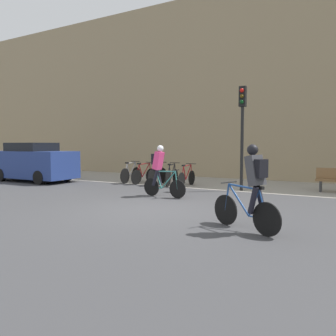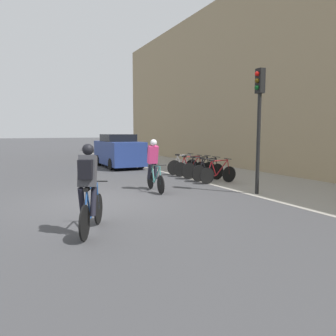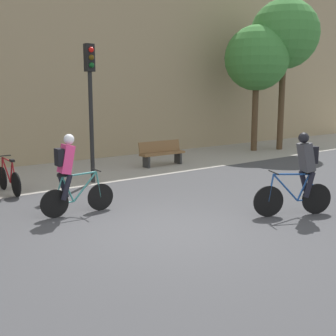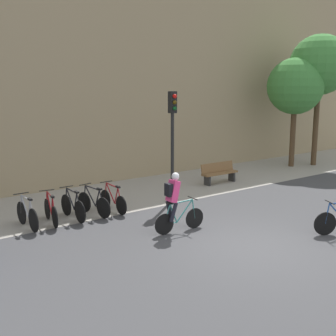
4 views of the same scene
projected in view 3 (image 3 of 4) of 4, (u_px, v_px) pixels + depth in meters
name	position (u px, v px, depth m)	size (l,w,h in m)	color
ground	(166.00, 231.00, 7.99)	(200.00, 200.00, 0.00)	#3D3D3F
kerb_strip	(34.00, 177.00, 13.21)	(44.00, 4.50, 0.01)	gray
cyclist_pink	(69.00, 172.00, 8.86)	(1.65, 0.46, 1.74)	black
cyclist_grey	(302.00, 172.00, 8.89)	(1.60, 0.84, 1.77)	black
parked_bike_4	(9.00, 179.00, 10.98)	(0.46, 1.67, 0.95)	black
traffic_light_pole	(90.00, 89.00, 11.92)	(0.26, 0.30, 3.95)	black
bench	(162.00, 153.00, 15.29)	(1.82, 0.44, 0.89)	brown
street_tree_0	(257.00, 59.00, 18.77)	(2.88, 2.88, 5.61)	#4C3823
street_tree_1	(284.00, 35.00, 19.01)	(3.10, 3.10, 6.80)	#4C3823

